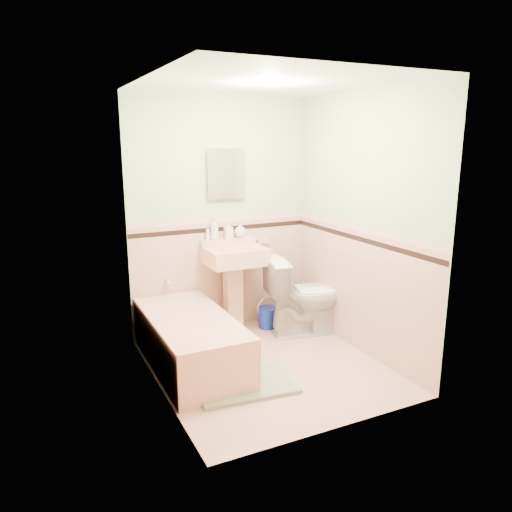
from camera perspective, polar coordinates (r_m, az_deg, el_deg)
name	(u,v)px	position (r m, az deg, el deg)	size (l,w,h in m)	color
floor	(268,366)	(4.62, 1.39, -12.81)	(2.20, 2.20, 0.00)	#E4AD95
ceiling	(270,82)	(4.18, 1.59, 19.70)	(2.20, 2.20, 0.00)	white
wall_back	(221,217)	(5.21, -4.10, 4.62)	(2.50, 2.50, 0.00)	#F2E2C5
wall_front	(344,262)	(3.31, 10.26, -0.65)	(2.50, 2.50, 0.00)	#F2E2C5
wall_left	(155,244)	(3.88, -11.77, 1.34)	(2.50, 2.50, 0.00)	#F2E2C5
wall_right	(362,225)	(4.76, 12.26, 3.52)	(2.50, 2.50, 0.00)	#F2E2C5
wainscot_back	(223,276)	(5.34, -3.93, -2.31)	(2.00, 2.00, 0.00)	beige
wainscot_front	(339,351)	(3.53, 9.71, -10.90)	(2.00, 2.00, 0.00)	beige
wainscot_left	(160,323)	(4.06, -11.17, -7.65)	(2.20, 2.20, 0.00)	beige
wainscot_right	(357,291)	(4.90, 11.77, -3.99)	(2.20, 2.20, 0.00)	beige
accent_back	(222,229)	(5.22, -4.00, 3.18)	(2.00, 2.00, 0.00)	black
accent_front	(342,280)	(3.36, 9.99, -2.74)	(2.00, 2.00, 0.00)	black
accent_left	(158,260)	(3.91, -11.42, -0.50)	(2.20, 2.20, 0.00)	black
accent_right	(359,239)	(4.77, 12.01, 1.97)	(2.20, 2.20, 0.00)	black
cap_back	(222,220)	(5.20, -4.02, 4.27)	(2.00, 2.00, 0.00)	#E4AC9B
cap_front	(342,265)	(3.33, 10.06, -1.08)	(2.00, 2.00, 0.00)	#E4AC9B
cap_left	(157,248)	(3.89, -11.49, 0.93)	(2.20, 2.20, 0.00)	#E4AC9B
cap_right	(360,229)	(4.75, 12.07, 3.15)	(2.20, 2.20, 0.00)	#E4AC9B
bathtub	(191,343)	(4.59, -7.66, -10.06)	(0.70, 1.50, 0.45)	#DFA991
tub_faucet	(167,281)	(5.10, -10.36, -2.89)	(0.04, 0.04, 0.12)	silver
sink	(235,291)	(5.19, -2.45, -4.16)	(0.61, 0.50, 0.96)	#DFA991
sink_faucet	(230,245)	(5.19, -3.12, 1.24)	(0.02, 0.02, 0.10)	silver
medicine_cabinet	(226,174)	(5.15, -3.53, 9.57)	(0.37, 0.04, 0.46)	white
soap_dish	(262,241)	(5.42, 0.73, 1.77)	(0.13, 0.08, 0.04)	#DFA991
soap_bottle_left	(214,228)	(5.14, -4.91, 3.23)	(0.09, 0.09, 0.24)	#B2B2B2
soap_bottle_mid	(228,230)	(5.20, -3.26, 3.07)	(0.08, 0.08, 0.18)	#B2B2B2
soap_bottle_right	(240,230)	(5.26, -1.86, 3.10)	(0.13, 0.13, 0.16)	#B2B2B2
tube	(208,235)	(5.12, -5.67, 2.52)	(0.04, 0.04, 0.12)	white
toilet	(305,295)	(5.25, 5.78, -4.60)	(0.48, 0.83, 0.85)	white
bucket	(267,318)	(5.47, 1.32, -7.23)	(0.23, 0.23, 0.23)	#122AB2
bath_mat	(244,385)	(4.28, -1.38, -14.82)	(0.83, 0.56, 0.03)	gray
shoe	(231,383)	(4.22, -2.92, -14.61)	(0.14, 0.06, 0.05)	#BF1E59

